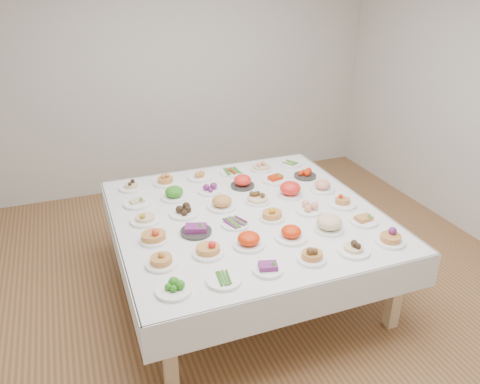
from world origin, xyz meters
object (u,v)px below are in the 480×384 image
object	(u,v)px
display_table	(246,220)
dish_0	(173,286)
dish_35	(291,164)
dish_18	(145,215)

from	to	relation	value
display_table	dish_0	distance (m)	1.17
dish_0	dish_35	distance (m)	2.33
display_table	dish_0	xyz separation A→B (m)	(-0.83, -0.82, 0.11)
display_table	dish_35	distance (m)	1.17
dish_0	dish_18	world-z (taller)	dish_18
dish_0	dish_18	bearing A→B (deg)	89.83
display_table	dish_18	size ratio (longest dim) A/B	8.93
display_table	dish_0	world-z (taller)	dish_0
dish_35	display_table	bearing A→B (deg)	-135.19
display_table	dish_35	xyz separation A→B (m)	(0.83, 0.82, 0.09)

